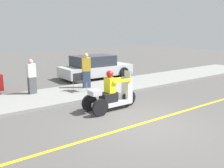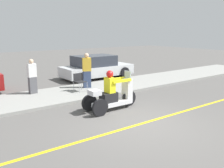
# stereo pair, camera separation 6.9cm
# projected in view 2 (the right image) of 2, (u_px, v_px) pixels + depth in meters

# --- Properties ---
(ground_plane) EXTENTS (60.00, 60.00, 0.00)m
(ground_plane) POSITION_uv_depth(u_px,v_px,m) (142.00, 124.00, 7.88)
(ground_plane) COLOR #565451
(lane_stripe) EXTENTS (24.00, 0.12, 0.01)m
(lane_stripe) POSITION_uv_depth(u_px,v_px,m) (144.00, 123.00, 7.93)
(lane_stripe) COLOR gold
(lane_stripe) RESTS_ON ground
(sidewalk_strip) EXTENTS (28.00, 2.80, 0.12)m
(sidewalk_strip) POSITION_uv_depth(u_px,v_px,m) (74.00, 93.00, 11.50)
(sidewalk_strip) COLOR gray
(sidewalk_strip) RESTS_ON ground
(motorcycle_trike) EXTENTS (2.19, 0.81, 1.48)m
(motorcycle_trike) POSITION_uv_depth(u_px,v_px,m) (112.00, 96.00, 9.18)
(motorcycle_trike) COLOR black
(motorcycle_trike) RESTS_ON ground
(spectator_by_tree) EXTENTS (0.39, 0.25, 1.54)m
(spectator_by_tree) POSITION_uv_depth(u_px,v_px,m) (32.00, 77.00, 11.03)
(spectator_by_tree) COLOR #515156
(spectator_by_tree) RESTS_ON sidewalk_strip
(spectator_near_curb) EXTENTS (0.46, 0.36, 1.69)m
(spectator_near_curb) POSITION_uv_depth(u_px,v_px,m) (87.00, 71.00, 12.18)
(spectator_near_curb) COLOR #38476B
(spectator_near_curb) RESTS_ON sidewalk_strip
(folding_chair_curbside) EXTENTS (0.51, 0.51, 0.82)m
(folding_chair_curbside) POSITION_uv_depth(u_px,v_px,m) (79.00, 80.00, 11.53)
(folding_chair_curbside) COLOR #A5A8AD
(folding_chair_curbside) RESTS_ON sidewalk_strip
(parked_car_lot_center) EXTENTS (4.43, 2.05, 1.39)m
(parked_car_lot_center) POSITION_uv_depth(u_px,v_px,m) (96.00, 67.00, 15.36)
(parked_car_lot_center) COLOR silver
(parked_car_lot_center) RESTS_ON ground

